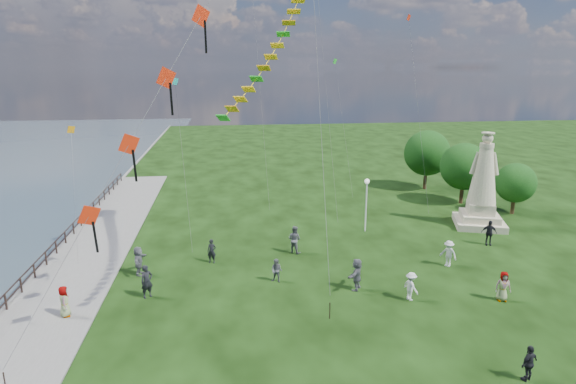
{
  "coord_description": "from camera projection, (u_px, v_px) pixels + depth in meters",
  "views": [
    {
      "loc": [
        -4.54,
        -18.84,
        12.52
      ],
      "look_at": [
        -1.0,
        8.0,
        5.5
      ],
      "focal_mm": 30.0,
      "sensor_mm": 36.0,
      "label": 1
    }
  ],
  "objects": [
    {
      "name": "lamppost",
      "position": [
        367.0,
        194.0,
        37.21
      ],
      "size": [
        0.39,
        0.39,
        4.24
      ],
      "color": "silver",
      "rests_on": "ground"
    },
    {
      "name": "waterfront",
      "position": [
        48.0,
        286.0,
        28.51
      ],
      "size": [
        200.0,
        200.0,
        1.51
      ],
      "color": "#313E4A",
      "rests_on": "ground"
    },
    {
      "name": "person_2",
      "position": [
        411.0,
        286.0,
        26.54
      ],
      "size": [
        0.88,
        1.17,
        1.63
      ],
      "primitive_type": "imported",
      "rotation": [
        0.0,
        0.0,
        1.93
      ],
      "color": "silver",
      "rests_on": "ground"
    },
    {
      "name": "person_8",
      "position": [
        448.0,
        253.0,
        31.07
      ],
      "size": [
        1.14,
        1.24,
        1.74
      ],
      "primitive_type": "imported",
      "rotation": [
        0.0,
        0.0,
        -0.92
      ],
      "color": "silver",
      "rests_on": "ground"
    },
    {
      "name": "person_4",
      "position": [
        503.0,
        286.0,
        26.45
      ],
      "size": [
        0.92,
        0.67,
        1.7
      ],
      "primitive_type": "imported",
      "rotation": [
        0.0,
        0.0,
        -0.21
      ],
      "color": "#595960",
      "rests_on": "ground"
    },
    {
      "name": "person_5",
      "position": [
        139.0,
        261.0,
        29.79
      ],
      "size": [
        0.95,
        1.79,
        1.84
      ],
      "primitive_type": "imported",
      "rotation": [
        0.0,
        0.0,
        1.44
      ],
      "color": "#595960",
      "rests_on": "ground"
    },
    {
      "name": "person_11",
      "position": [
        357.0,
        274.0,
        27.76
      ],
      "size": [
        1.61,
        1.89,
        1.9
      ],
      "primitive_type": "imported",
      "rotation": [
        0.0,
        0.0,
        4.13
      ],
      "color": "#595960",
      "rests_on": "ground"
    },
    {
      "name": "person_9",
      "position": [
        489.0,
        233.0,
        34.79
      ],
      "size": [
        1.2,
        0.86,
        1.85
      ],
      "primitive_type": "imported",
      "rotation": [
        0.0,
        0.0,
        -0.32
      ],
      "color": "black",
      "rests_on": "ground"
    },
    {
      "name": "person_1",
      "position": [
        277.0,
        271.0,
        28.78
      ],
      "size": [
        0.83,
        0.72,
        1.46
      ],
      "primitive_type": "imported",
      "rotation": [
        0.0,
        0.0,
        -0.48
      ],
      "color": "#595960",
      "rests_on": "ground"
    },
    {
      "name": "red_kite_train",
      "position": [
        181.0,
        56.0,
        22.13
      ],
      "size": [
        11.74,
        9.35,
        20.99
      ],
      "color": "black",
      "rests_on": "ground"
    },
    {
      "name": "person_0",
      "position": [
        147.0,
        281.0,
        26.81
      ],
      "size": [
        0.83,
        0.76,
        1.91
      ],
      "primitive_type": "imported",
      "rotation": [
        0.0,
        0.0,
        0.58
      ],
      "color": "black",
      "rests_on": "ground"
    },
    {
      "name": "person_3",
      "position": [
        529.0,
        363.0,
        19.67
      ],
      "size": [
        1.05,
        0.81,
        1.59
      ],
      "primitive_type": "imported",
      "rotation": [
        0.0,
        0.0,
        3.54
      ],
      "color": "black",
      "rests_on": "ground"
    },
    {
      "name": "person_7",
      "position": [
        294.0,
        239.0,
        33.32
      ],
      "size": [
        1.1,
        1.05,
        1.95
      ],
      "primitive_type": "imported",
      "rotation": [
        0.0,
        0.0,
        2.47
      ],
      "color": "#595960",
      "rests_on": "ground"
    },
    {
      "name": "person_6",
      "position": [
        212.0,
        251.0,
        31.62
      ],
      "size": [
        0.67,
        0.53,
        1.62
      ],
      "primitive_type": "imported",
      "rotation": [
        0.0,
        0.0,
        -0.27
      ],
      "color": "black",
      "rests_on": "ground"
    },
    {
      "name": "small_kites",
      "position": [
        280.0,
        72.0,
        40.71
      ],
      "size": [
        28.61,
        19.25,
        20.75
      ],
      "color": "#1CA9A9",
      "rests_on": "ground"
    },
    {
      "name": "person_10",
      "position": [
        65.0,
        303.0,
        24.62
      ],
      "size": [
        0.66,
        0.89,
        1.65
      ],
      "primitive_type": "imported",
      "rotation": [
        0.0,
        0.0,
        1.8
      ],
      "color": "#595960",
      "rests_on": "ground"
    },
    {
      "name": "statue",
      "position": [
        482.0,
        192.0,
        38.51
      ],
      "size": [
        4.77,
        4.77,
        7.64
      ],
      "rotation": [
        0.0,
        0.0,
        -0.33
      ],
      "color": "tan",
      "rests_on": "ground"
    },
    {
      "name": "tree_row",
      "position": [
        454.0,
        162.0,
        46.81
      ],
      "size": [
        8.14,
        13.71,
        6.23
      ],
      "color": "#382314",
      "rests_on": "ground"
    }
  ]
}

